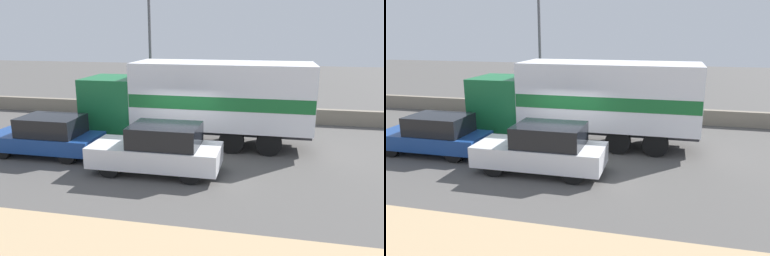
# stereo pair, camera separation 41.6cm
# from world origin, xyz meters

# --- Properties ---
(ground_plane) EXTENTS (80.00, 80.00, 0.00)m
(ground_plane) POSITION_xyz_m (0.00, 0.00, 0.00)
(ground_plane) COLOR #514F4C
(stone_wall_backdrop) EXTENTS (60.00, 0.35, 0.76)m
(stone_wall_backdrop) POSITION_xyz_m (0.00, 7.43, 0.38)
(stone_wall_backdrop) COLOR gray
(stone_wall_backdrop) RESTS_ON ground_plane
(street_lamp) EXTENTS (0.56, 0.28, 7.21)m
(street_lamp) POSITION_xyz_m (-2.78, 6.26, 4.16)
(street_lamp) COLOR #4C4C51
(street_lamp) RESTS_ON ground_plane
(box_truck) EXTENTS (9.28, 2.51, 3.38)m
(box_truck) POSITION_xyz_m (0.49, 2.87, 1.91)
(box_truck) COLOR #196B38
(box_truck) RESTS_ON ground_plane
(car_hatchback) EXTENTS (4.30, 1.75, 1.64)m
(car_hatchback) POSITION_xyz_m (-0.31, -0.64, 0.81)
(car_hatchback) COLOR silver
(car_hatchback) RESTS_ON ground_plane
(car_sedan_second) EXTENTS (4.22, 1.72, 1.52)m
(car_sedan_second) POSITION_xyz_m (-4.93, 0.21, 0.75)
(car_sedan_second) COLOR navy
(car_sedan_second) RESTS_ON ground_plane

